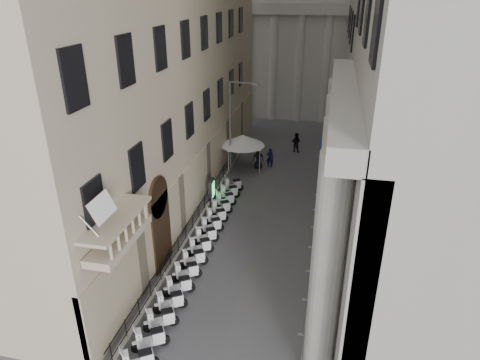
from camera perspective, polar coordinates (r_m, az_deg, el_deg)
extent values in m
cylinder|color=white|center=(36.65, -1.56, 2.26)|extent=(0.06, 0.06, 2.12)
cylinder|color=white|center=(36.15, 2.60, 1.92)|extent=(0.06, 0.06, 2.12)
cylinder|color=white|center=(39.09, -0.64, 3.72)|extent=(0.06, 0.06, 2.12)
cylinder|color=white|center=(38.62, 3.27, 3.42)|extent=(0.06, 0.06, 2.12)
cube|color=white|center=(37.21, 0.93, 4.44)|extent=(2.89, 2.89, 0.12)
cone|color=white|center=(37.04, 0.94, 5.14)|extent=(3.85, 3.85, 0.96)
cylinder|color=#94979C|center=(36.31, -1.31, 6.88)|extent=(0.16, 0.16, 7.87)
cylinder|color=#94979C|center=(34.87, 0.46, 12.82)|extent=(2.34, 0.54, 0.12)
cube|color=#94979C|center=(34.50, 2.16, 12.60)|extent=(0.52, 0.30, 0.15)
cube|color=black|center=(31.82, -3.82, -1.55)|extent=(0.32, 0.94, 1.97)
cube|color=#19E54C|center=(31.70, -3.56, -1.21)|extent=(0.07, 0.71, 1.10)
imported|color=#0D0F35|center=(38.33, 4.02, 2.97)|extent=(0.66, 0.44, 1.79)
imported|color=black|center=(42.27, 7.47, 5.01)|extent=(1.08, 0.92, 1.93)
imported|color=black|center=(38.00, 2.45, 2.92)|extent=(1.05, 0.80, 1.93)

